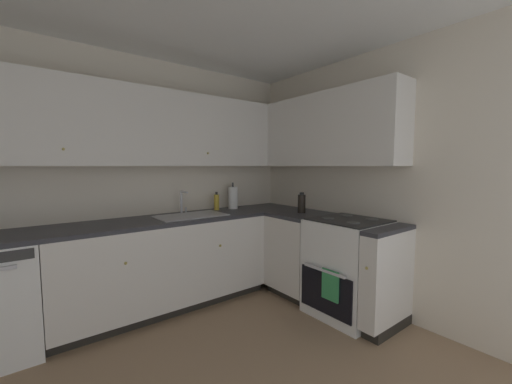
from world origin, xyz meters
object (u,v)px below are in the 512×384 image
at_px(soap_bottle, 217,202).
at_px(paper_towel_roll, 233,198).
at_px(oven_range, 348,266).
at_px(oil_bottle, 302,203).

relative_size(soap_bottle, paper_towel_roll, 0.65).
relative_size(oven_range, paper_towel_roll, 3.27).
relative_size(soap_bottle, oil_bottle, 0.94).
height_order(oven_range, paper_towel_roll, paper_towel_roll).
xyz_separation_m(soap_bottle, paper_towel_roll, (0.21, -0.02, 0.04)).
height_order(soap_bottle, paper_towel_roll, paper_towel_roll).
bearing_deg(oven_range, paper_towel_roll, 107.44).
xyz_separation_m(oven_range, soap_bottle, (-0.62, 1.34, 0.52)).
distance_m(oven_range, oil_bottle, 0.79).
distance_m(oven_range, soap_bottle, 1.56).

